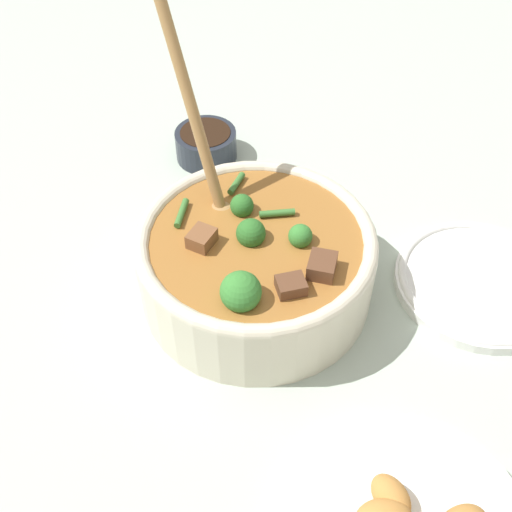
# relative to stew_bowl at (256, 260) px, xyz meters

# --- Properties ---
(ground_plane) EXTENTS (4.00, 4.00, 0.00)m
(ground_plane) POSITION_rel_stew_bowl_xyz_m (-0.00, -0.00, -0.05)
(ground_plane) COLOR #ADBCAD
(stew_bowl) EXTENTS (0.25, 0.25, 0.29)m
(stew_bowl) POSITION_rel_stew_bowl_xyz_m (0.00, 0.00, 0.00)
(stew_bowl) COLOR beige
(stew_bowl) RESTS_ON ground_plane
(condiment_bowl) EXTENTS (0.08, 0.08, 0.04)m
(condiment_bowl) POSITION_rel_stew_bowl_xyz_m (0.09, -0.23, -0.03)
(condiment_bowl) COLOR #232833
(condiment_bowl) RESTS_ON ground_plane
(empty_plate) EXTENTS (0.18, 0.18, 0.02)m
(empty_plate) POSITION_rel_stew_bowl_xyz_m (-0.24, -0.03, -0.04)
(empty_plate) COLOR white
(empty_plate) RESTS_ON ground_plane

